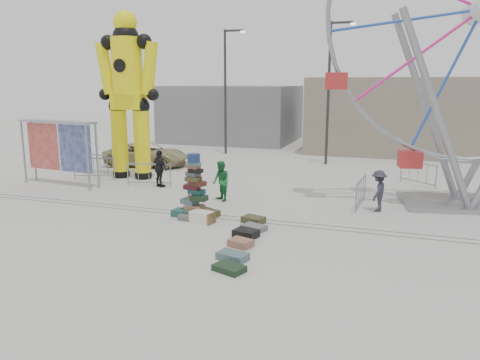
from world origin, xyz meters
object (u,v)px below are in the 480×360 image
(barricade_dummy_c, at_px, (149,175))
(pedestrian_red, at_px, (193,179))
(crash_test_dummy, at_px, (128,89))
(barricade_dummy_b, at_px, (94,168))
(lamp_post_right, at_px, (330,86))
(banner_scaffold, at_px, (58,137))
(parked_suv, at_px, (147,154))
(steamer_trunk, at_px, (202,217))
(pedestrian_grey, at_px, (378,191))
(barricade_wheel_front, at_px, (361,193))
(pedestrian_black, at_px, (160,169))
(ferris_wheel, at_px, (480,36))
(barricade_dummy_a, at_px, (94,164))
(barricade_wheel_back, at_px, (418,174))
(pedestrian_green, at_px, (221,181))
(suitcase_tower, at_px, (195,199))
(lamp_post_left, at_px, (227,86))

(barricade_dummy_c, xyz_separation_m, pedestrian_red, (2.79, -1.30, 0.24))
(crash_test_dummy, xyz_separation_m, barricade_dummy_b, (-1.57, -0.94, -3.81))
(lamp_post_right, height_order, banner_scaffold, lamp_post_right)
(lamp_post_right, bearing_deg, parked_suv, -158.38)
(steamer_trunk, relative_size, pedestrian_grey, 0.53)
(crash_test_dummy, distance_m, barricade_dummy_b, 4.23)
(banner_scaffold, xyz_separation_m, pedestrian_red, (6.78, -0.21, -1.45))
(barricade_wheel_front, height_order, pedestrian_black, pedestrian_black)
(lamp_post_right, relative_size, barricade_wheel_front, 4.00)
(barricade_dummy_b, height_order, pedestrian_black, pedestrian_black)
(ferris_wheel, xyz_separation_m, barricade_wheel_front, (-3.78, -1.43, -5.78))
(barricade_dummy_a, xyz_separation_m, barricade_dummy_b, (0.82, -1.09, 0.00))
(barricade_wheel_front, height_order, barricade_wheel_back, same)
(banner_scaffold, height_order, parked_suv, banner_scaffold)
(barricade_wheel_back, height_order, pedestrian_black, pedestrian_black)
(ferris_wheel, height_order, pedestrian_red, ferris_wheel)
(barricade_wheel_back, height_order, pedestrian_green, pedestrian_green)
(suitcase_tower, bearing_deg, pedestrian_red, 126.44)
(crash_test_dummy, xyz_separation_m, parked_suv, (-1.03, 3.24, -3.70))
(lamp_post_left, height_order, banner_scaffold, lamp_post_left)
(barricade_wheel_back, height_order, parked_suv, parked_suv)
(pedestrian_grey, bearing_deg, barricade_wheel_back, 174.79)
(barricade_dummy_b, distance_m, pedestrian_red, 6.43)
(crash_test_dummy, height_order, steamer_trunk, crash_test_dummy)
(lamp_post_right, relative_size, barricade_wheel_back, 4.00)
(lamp_post_left, height_order, parked_suv, lamp_post_left)
(barricade_wheel_back, xyz_separation_m, parked_suv, (-14.53, 0.51, 0.11))
(banner_scaffold, bearing_deg, barricade_wheel_back, 25.11)
(barricade_wheel_front, relative_size, barricade_wheel_back, 1.00)
(lamp_post_right, bearing_deg, pedestrian_green, -105.57)
(pedestrian_grey, xyz_separation_m, parked_suv, (-12.99, 5.73, -0.11))
(barricade_dummy_a, height_order, barricade_wheel_front, same)
(ferris_wheel, xyz_separation_m, pedestrian_red, (-10.50, -2.19, -5.54))
(pedestrian_black, bearing_deg, lamp_post_right, -99.89)
(crash_test_dummy, bearing_deg, parked_suv, 104.02)
(lamp_post_left, xyz_separation_m, steamer_trunk, (4.65, -15.00, -4.29))
(barricade_dummy_b, distance_m, pedestrian_black, 3.94)
(lamp_post_right, bearing_deg, suitcase_tower, -103.01)
(barricade_dummy_c, relative_size, barricade_wheel_front, 1.00)
(crash_test_dummy, xyz_separation_m, barricade_wheel_back, (13.50, 2.73, -3.81))
(suitcase_tower, bearing_deg, pedestrian_black, 142.24)
(steamer_trunk, bearing_deg, pedestrian_grey, 45.74)
(barricade_wheel_front, distance_m, pedestrian_green, 5.48)
(pedestrian_black, bearing_deg, barricade_dummy_b, 19.68)
(barricade_dummy_b, bearing_deg, ferris_wheel, -15.38)
(suitcase_tower, xyz_separation_m, barricade_dummy_a, (-8.21, 5.48, -0.09))
(lamp_post_right, distance_m, crash_test_dummy, 11.23)
(pedestrian_black, height_order, pedestrian_grey, pedestrian_black)
(barricade_dummy_b, relative_size, parked_suv, 0.42)
(steamer_trunk, bearing_deg, barricade_wheel_back, 64.78)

